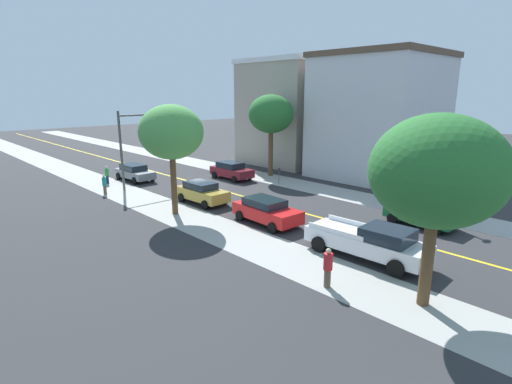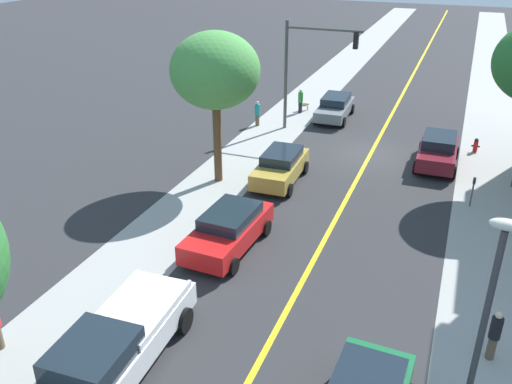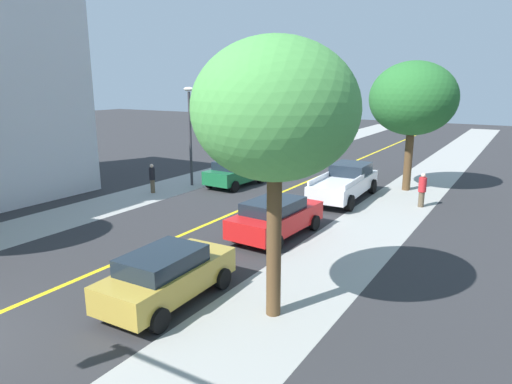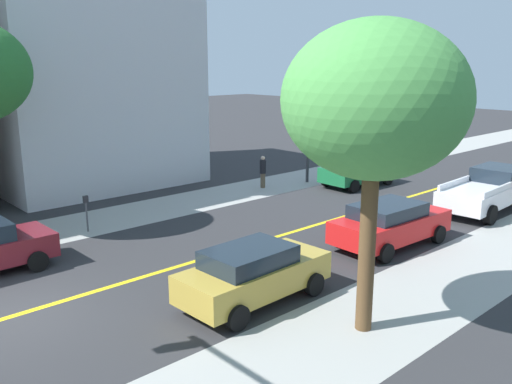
# 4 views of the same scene
# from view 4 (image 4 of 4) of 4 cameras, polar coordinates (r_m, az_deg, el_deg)

# --- Properties ---
(ground_plane) EXTENTS (140.00, 140.00, 0.00)m
(ground_plane) POSITION_cam_4_polar(r_m,az_deg,el_deg) (15.17, -24.66, -11.98)
(ground_plane) COLOR #2D2D30
(road_centerline_stripe) EXTENTS (0.20, 126.00, 0.00)m
(road_centerline_stripe) POSITION_cam_4_polar(r_m,az_deg,el_deg) (15.17, -24.66, -11.98)
(road_centerline_stripe) COLOR yellow
(road_centerline_stripe) RESTS_ON ground
(pale_office_building) EXTENTS (10.59, 10.11, 11.49)m
(pale_office_building) POSITION_cam_4_polar(r_m,az_deg,el_deg) (30.55, -18.72, 12.03)
(pale_office_building) COLOR silver
(pale_office_building) RESTS_ON ground
(street_tree_left_near) EXTENTS (4.12, 4.12, 7.19)m
(street_tree_left_near) POSITION_cam_4_polar(r_m,az_deg,el_deg) (12.07, 12.53, 9.37)
(street_tree_left_near) COLOR brown
(street_tree_left_near) RESTS_ON ground
(parking_meter) EXTENTS (0.12, 0.18, 1.39)m
(parking_meter) POSITION_cam_4_polar(r_m,az_deg,el_deg) (21.09, -17.64, -1.65)
(parking_meter) COLOR #4C4C51
(parking_meter) RESTS_ON ground
(street_lamp) EXTENTS (0.70, 0.36, 5.80)m
(street_lamp) POSITION_cam_4_polar(r_m,az_deg,el_deg) (28.28, 5.63, 8.28)
(street_lamp) COLOR #38383D
(street_lamp) RESTS_ON ground
(red_sedan_right_curb) EXTENTS (2.29, 4.68, 1.55)m
(red_sedan_right_curb) POSITION_cam_4_polar(r_m,az_deg,el_deg) (19.17, 14.11, -3.22)
(red_sedan_right_curb) COLOR red
(red_sedan_right_curb) RESTS_ON ground
(gold_sedan_right_curb) EXTENTS (2.07, 4.35, 1.55)m
(gold_sedan_right_curb) POSITION_cam_4_polar(r_m,az_deg,el_deg) (14.33, -0.27, -8.61)
(gold_sedan_right_curb) COLOR #B29338
(gold_sedan_right_curb) RESTS_ON ground
(green_sedan_left_curb) EXTENTS (2.20, 4.20, 1.55)m
(green_sedan_left_curb) POSITION_cam_4_polar(r_m,az_deg,el_deg) (28.18, 10.73, 2.29)
(green_sedan_left_curb) COLOR #196638
(green_sedan_left_curb) RESTS_ON ground
(white_pickup_truck) EXTENTS (2.44, 6.09, 1.77)m
(white_pickup_truck) POSITION_cam_4_polar(r_m,az_deg,el_deg) (25.30, 23.67, 0.27)
(white_pickup_truck) COLOR silver
(white_pickup_truck) RESTS_ON ground
(pedestrian_black_shirt) EXTENTS (0.33, 0.33, 1.65)m
(pedestrian_black_shirt) POSITION_cam_4_polar(r_m,az_deg,el_deg) (27.24, 0.74, 2.26)
(pedestrian_black_shirt) COLOR brown
(pedestrian_black_shirt) RESTS_ON ground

